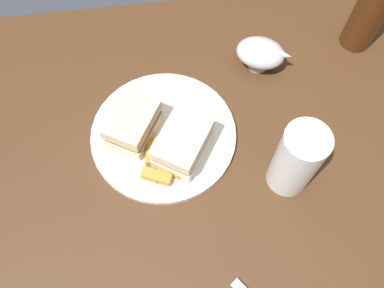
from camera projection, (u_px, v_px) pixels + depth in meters
name	position (u px, v px, depth m)	size (l,w,h in m)	color
ground_plane	(208.00, 245.00, 1.40)	(6.00, 6.00, 0.00)	#333842
dining_table	(212.00, 217.00, 1.07)	(1.15, 0.87, 0.72)	#422816
plate	(164.00, 135.00, 0.77)	(0.28, 0.28, 0.01)	white
sandwich_half_left	(133.00, 124.00, 0.74)	(0.12, 0.13, 0.06)	beige
sandwich_half_right	(183.00, 144.00, 0.72)	(0.13, 0.13, 0.06)	beige
potato_wedge_front	(165.00, 172.00, 0.73)	(0.05, 0.02, 0.01)	#AD702D
potato_wedge_middle	(181.00, 166.00, 0.73)	(0.05, 0.02, 0.02)	gold
potato_wedge_back	(157.00, 177.00, 0.72)	(0.06, 0.02, 0.02)	#B77F33
potato_wedge_left_edge	(153.00, 152.00, 0.74)	(0.05, 0.02, 0.02)	#B77F33
pint_glass	(295.00, 162.00, 0.68)	(0.08, 0.08, 0.16)	white
gravy_boat	(261.00, 53.00, 0.82)	(0.12, 0.11, 0.07)	#B7B7BC
cider_bottle	(373.00, 6.00, 0.79)	(0.07, 0.07, 0.26)	#47230F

